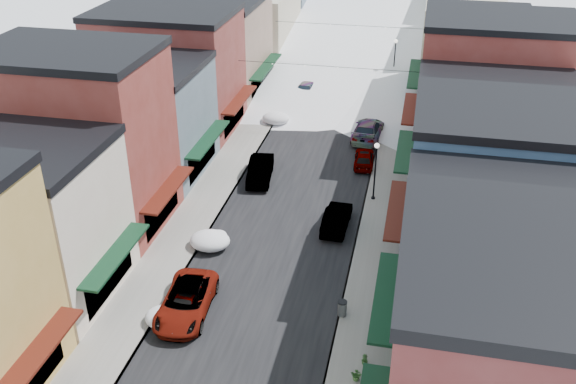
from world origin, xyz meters
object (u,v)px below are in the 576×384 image
at_px(streetlamp_near, 376,164).
at_px(car_white_suv, 186,301).
at_px(trash_can, 342,308).
at_px(car_silver_sedan, 186,303).
at_px(car_green_sedan, 337,218).
at_px(car_dark_hatch, 260,170).

bearing_deg(streetlamp_near, car_white_suv, -120.64).
distance_m(trash_can, streetlamp_near, 14.14).
distance_m(car_silver_sedan, car_green_sedan, 13.01).
height_order(car_white_suv, car_green_sedan, car_white_suv).
bearing_deg(car_green_sedan, car_dark_hatch, -39.17).
height_order(car_silver_sedan, car_green_sedan, car_green_sedan).
height_order(car_white_suv, car_dark_hatch, car_dark_hatch).
xyz_separation_m(car_white_suv, trash_can, (8.70, 1.49, -0.17)).
bearing_deg(car_silver_sedan, car_white_suv, 92.42).
xyz_separation_m(trash_can, streetlamp_near, (0.43, 13.93, 2.39)).
distance_m(car_silver_sedan, car_dark_hatch, 16.95).
bearing_deg(trash_can, car_green_sedan, 100.18).
bearing_deg(car_dark_hatch, trash_can, -68.47).
height_order(trash_can, streetlamp_near, streetlamp_near).
relative_size(car_white_suv, car_green_sedan, 1.25).
relative_size(car_dark_hatch, car_green_sedan, 1.09).
bearing_deg(car_white_suv, car_green_sedan, 53.33).
xyz_separation_m(car_dark_hatch, streetlamp_near, (9.13, -1.52, 2.19)).
distance_m(car_white_suv, trash_can, 8.83).
bearing_deg(trash_can, car_white_suv, -170.30).
bearing_deg(car_white_suv, streetlamp_near, 55.27).
distance_m(car_white_suv, car_dark_hatch, 16.94).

